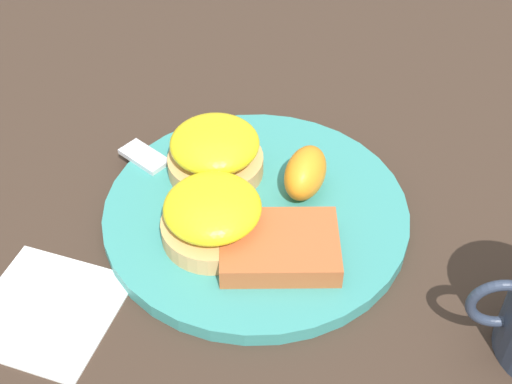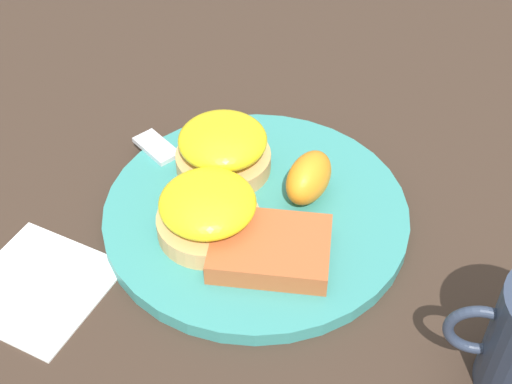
# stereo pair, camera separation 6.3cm
# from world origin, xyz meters

# --- Properties ---
(ground_plane) EXTENTS (1.10, 1.10, 0.00)m
(ground_plane) POSITION_xyz_m (0.00, 0.00, 0.00)
(ground_plane) COLOR #38281E
(plate) EXTENTS (0.28, 0.28, 0.01)m
(plate) POSITION_xyz_m (0.00, 0.00, 0.01)
(plate) COLOR teal
(plate) RESTS_ON ground_plane
(sandwich_benedict_left) EXTENTS (0.09, 0.09, 0.05)m
(sandwich_benedict_left) POSITION_xyz_m (0.04, -0.05, 0.04)
(sandwich_benedict_left) COLOR tan
(sandwich_benedict_left) RESTS_ON plate
(sandwich_benedict_right) EXTENTS (0.09, 0.09, 0.05)m
(sandwich_benedict_right) POSITION_xyz_m (0.03, 0.04, 0.04)
(sandwich_benedict_right) COLOR tan
(sandwich_benedict_right) RESTS_ON plate
(hashbrown_patty) EXTENTS (0.10, 0.08, 0.02)m
(hashbrown_patty) POSITION_xyz_m (-0.02, 0.05, 0.02)
(hashbrown_patty) COLOR #AE572C
(hashbrown_patty) RESTS_ON plate
(orange_wedge) EXTENTS (0.05, 0.07, 0.04)m
(orange_wedge) POSITION_xyz_m (-0.04, -0.03, 0.04)
(orange_wedge) COLOR orange
(orange_wedge) RESTS_ON plate
(fork) EXTENTS (0.20, 0.16, 0.00)m
(fork) POSITION_xyz_m (0.05, -0.01, 0.02)
(fork) COLOR silver
(fork) RESTS_ON plate
(napkin) EXTENTS (0.13, 0.13, 0.00)m
(napkin) POSITION_xyz_m (0.16, 0.12, 0.00)
(napkin) COLOR white
(napkin) RESTS_ON ground_plane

